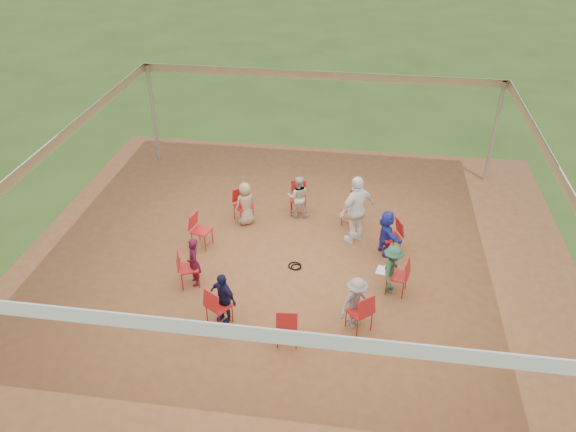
# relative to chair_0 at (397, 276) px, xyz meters

# --- Properties ---
(ground) EXTENTS (80.00, 80.00, 0.00)m
(ground) POSITION_rel_chair_0_xyz_m (-2.32, 0.54, -0.45)
(ground) COLOR #2F4D18
(ground) RESTS_ON ground
(dirt_patch) EXTENTS (13.00, 13.00, 0.00)m
(dirt_patch) POSITION_rel_chair_0_xyz_m (-2.32, 0.54, -0.44)
(dirt_patch) COLOR brown
(dirt_patch) RESTS_ON ground
(tent) EXTENTS (10.33, 10.33, 3.00)m
(tent) POSITION_rel_chair_0_xyz_m (-2.32, 0.54, 1.92)
(tent) COLOR #B2B2B7
(tent) RESTS_ON ground
(chair_0) EXTENTS (0.52, 0.51, 0.90)m
(chair_0) POSITION_rel_chair_0_xyz_m (0.00, 0.00, 0.00)
(chair_0) COLOR #AD1A19
(chair_0) RESTS_ON ground
(chair_1) EXTENTS (0.57, 0.56, 0.90)m
(chair_1) POSITION_rel_chair_0_xyz_m (-0.13, 1.46, 0.00)
(chair_1) COLOR #AD1A19
(chair_1) RESTS_ON ground
(chair_2) EXTENTS (0.59, 0.59, 0.90)m
(chair_2) POSITION_rel_chair_0_xyz_m (-1.09, 2.58, 0.00)
(chair_2) COLOR #AD1A19
(chair_2) RESTS_ON ground
(chair_3) EXTENTS (0.46, 0.47, 0.90)m
(chair_3) POSITION_rel_chair_0_xyz_m (-2.52, 2.91, 0.00)
(chair_3) COLOR #AD1A19
(chair_3) RESTS_ON ground
(chair_4) EXTENTS (0.61, 0.61, 0.90)m
(chair_4) POSITION_rel_chair_0_xyz_m (-3.88, 2.34, 0.00)
(chair_4) COLOR #AD1A19
(chair_4) RESTS_ON ground
(chair_5) EXTENTS (0.52, 0.51, 0.90)m
(chair_5) POSITION_rel_chair_0_xyz_m (-4.63, 1.08, 0.00)
(chair_5) COLOR #AD1A19
(chair_5) RESTS_ON ground
(chair_6) EXTENTS (0.57, 0.56, 0.90)m
(chair_6) POSITION_rel_chair_0_xyz_m (-4.51, -0.39, 0.00)
(chair_6) COLOR #AD1A19
(chair_6) RESTS_ON ground
(chair_7) EXTENTS (0.59, 0.59, 0.90)m
(chair_7) POSITION_rel_chair_0_xyz_m (-3.55, -1.50, 0.00)
(chair_7) COLOR #AD1A19
(chair_7) RESTS_ON ground
(chair_8) EXTENTS (0.46, 0.47, 0.90)m
(chair_8) POSITION_rel_chair_0_xyz_m (-2.11, -1.83, 0.00)
(chair_8) COLOR #AD1A19
(chair_8) RESTS_ON ground
(chair_9) EXTENTS (0.61, 0.61, 0.90)m
(chair_9) POSITION_rel_chair_0_xyz_m (-0.76, -1.26, 0.00)
(chair_9) COLOR #AD1A19
(chair_9) RESTS_ON ground
(person_seated_0) EXTENTS (0.53, 0.82, 1.16)m
(person_seated_0) POSITION_rel_chair_0_xyz_m (-0.12, 0.03, 0.14)
(person_seated_0) COLOR #264E37
(person_seated_0) RESTS_ON ground
(person_seated_1) EXTENTS (0.79, 1.15, 1.16)m
(person_seated_1) POSITION_rel_chair_0_xyz_m (-0.24, 1.42, 0.14)
(person_seated_1) COLOR #23309C
(person_seated_1) RESTS_ON ground
(person_seated_2) EXTENTS (0.59, 0.37, 1.16)m
(person_seated_2) POSITION_rel_chair_0_xyz_m (-2.51, 2.79, 0.14)
(person_seated_2) COLOR #BDB6A5
(person_seated_2) RESTS_ON ground
(person_seated_3) EXTENTS (0.64, 0.61, 1.16)m
(person_seated_3) POSITION_rel_chair_0_xyz_m (-3.80, 2.24, 0.14)
(person_seated_3) COLOR #9B8264
(person_seated_3) RESTS_ON ground
(person_seated_4) EXTENTS (0.42, 0.50, 1.16)m
(person_seated_4) POSITION_rel_chair_0_xyz_m (-4.40, -0.34, 0.14)
(person_seated_4) COLOR #400C1F
(person_seated_4) RESTS_ON ground
(person_seated_5) EXTENTS (0.76, 0.65, 1.16)m
(person_seated_5) POSITION_rel_chair_0_xyz_m (-3.48, -1.40, 0.14)
(person_seated_5) COLOR #17183F
(person_seated_5) RESTS_ON ground
(person_seated_6) EXTENTS (0.81, 0.77, 1.16)m
(person_seated_6) POSITION_rel_chair_0_xyz_m (-0.84, -1.17, 0.14)
(person_seated_6) COLOR slate
(person_seated_6) RESTS_ON ground
(standing_person) EXTENTS (1.12, 1.11, 1.78)m
(standing_person) POSITION_rel_chair_0_xyz_m (-0.98, 1.85, 0.45)
(standing_person) COLOR white
(standing_person) RESTS_ON ground
(cable_coil) EXTENTS (0.39, 0.39, 0.03)m
(cable_coil) POSITION_rel_chair_0_xyz_m (-2.28, 0.57, -0.43)
(cable_coil) COLOR black
(cable_coil) RESTS_ON ground
(laptop) EXTENTS (0.32, 0.37, 0.22)m
(laptop) POSITION_rel_chair_0_xyz_m (-0.27, 0.06, 0.11)
(laptop) COLOR #B7B7BC
(laptop) RESTS_ON ground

